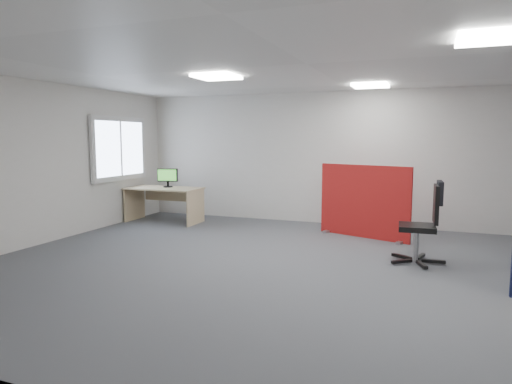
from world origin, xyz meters
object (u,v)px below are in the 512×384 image
(monitor_second, at_px, (168,177))
(office_chair, at_px, (426,218))
(red_divider, at_px, (364,202))
(second_desk, at_px, (165,196))

(monitor_second, bearing_deg, office_chair, -33.90)
(red_divider, relative_size, second_desk, 1.05)
(monitor_second, distance_m, office_chair, 5.42)
(red_divider, distance_m, monitor_second, 4.13)
(second_desk, height_order, monitor_second, monitor_second)
(second_desk, distance_m, office_chair, 5.41)
(red_divider, bearing_deg, second_desk, -161.56)
(red_divider, bearing_deg, monitor_second, -162.68)
(red_divider, relative_size, office_chair, 1.42)
(office_chair, bearing_deg, monitor_second, 159.45)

